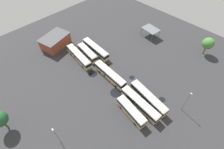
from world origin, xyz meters
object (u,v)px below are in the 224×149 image
bus_row2_slot2 (148,98)px  lamp_post_by_building (57,136)px  maintenance_shelter (151,29)px  bus_row0_slot0 (79,57)px  bus_row0_slot1 (88,53)px  bus_row1_slot1 (110,75)px  tree_northwest (208,43)px  bus_row2_slot1 (140,104)px  lamp_post_mid_lot (186,101)px  bus_row0_slot2 (95,49)px  depot_building (55,41)px  bus_row2_slot0 (131,111)px

bus_row2_slot2 → lamp_post_by_building: lamp_post_by_building is taller
maintenance_shelter → bus_row0_slot0: bearing=-107.4°
bus_row0_slot1 → bus_row1_slot1: (14.44, -1.70, 0.00)m
bus_row1_slot1 → maintenance_shelter: bearing=99.3°
tree_northwest → lamp_post_by_building: bearing=-100.0°
bus_row1_slot1 → bus_row2_slot1: bearing=-6.9°
lamp_post_mid_lot → lamp_post_by_building: size_ratio=1.01×
bus_row2_slot1 → bus_row0_slot1: bearing=173.2°
bus_row0_slot2 → depot_building: depot_building is taller
bus_row0_slot0 → bus_row0_slot2: same height
depot_building → lamp_post_mid_lot: lamp_post_mid_lot is taller
bus_row0_slot2 → maintenance_shelter: (8.95, 25.17, 1.76)m
bus_row2_slot2 → depot_building: depot_building is taller
bus_row0_slot2 → bus_row2_slot1: size_ratio=1.00×
bus_row2_slot0 → bus_row2_slot1: size_ratio=0.77×
bus_row2_slot1 → bus_row1_slot1: bearing=173.1°
depot_building → bus_row0_slot2: bearing=30.7°
bus_row0_slot0 → bus_row2_slot1: (30.41, 0.21, 0.00)m
bus_row1_slot1 → bus_row2_slot1: size_ratio=1.00×
bus_row2_slot1 → depot_building: size_ratio=1.07×
lamp_post_by_building → bus_row0_slot0: bearing=133.4°
bus_row1_slot1 → bus_row2_slot0: (14.88, -5.65, -0.00)m
tree_northwest → maintenance_shelter: bearing=-165.3°
maintenance_shelter → bus_row0_slot2: bearing=-109.6°
bus_row2_slot1 → lamp_post_mid_lot: lamp_post_mid_lot is taller
depot_building → lamp_post_mid_lot: (54.30, 10.39, 2.39)m
bus_row2_slot0 → bus_row2_slot2: (0.68, 7.43, 0.00)m
bus_row2_slot2 → depot_building: bearing=-173.2°
bus_row0_slot0 → bus_row1_slot1: size_ratio=1.00×
bus_row0_slot0 → tree_northwest: (33.20, 38.75, 3.35)m
bus_row2_slot2 → maintenance_shelter: size_ratio=1.87×
bus_row0_slot1 → bus_row1_slot1: same height
bus_row0_slot1 → bus_row2_slot2: bearing=0.2°
bus_row0_slot0 → bus_row2_slot2: 31.11m
lamp_post_by_building → tree_northwest: lamp_post_by_building is taller
bus_row2_slot0 → tree_northwest: tree_northwest is taller
maintenance_shelter → tree_northwest: 23.75m
bus_row0_slot2 → bus_row2_slot1: 29.99m
bus_row0_slot1 → lamp_post_mid_lot: bearing=7.4°
bus_row2_slot1 → tree_northwest: 38.78m
bus_row1_slot1 → maintenance_shelter: maintenance_shelter is taller
bus_row0_slot0 → maintenance_shelter: (10.28, 32.74, 1.76)m
bus_row0_slot1 → lamp_post_mid_lot: size_ratio=1.25×
bus_row0_slot1 → bus_row2_slot2: same height
bus_row0_slot0 → bus_row2_slot1: size_ratio=1.00×
bus_row0_slot0 → bus_row0_slot1: size_ratio=1.30×
bus_row0_slot1 → bus_row2_slot1: 29.74m
bus_row0_slot0 → maintenance_shelter: bearing=72.6°
bus_row0_slot0 → bus_row2_slot2: bearing=7.0°
bus_row2_slot0 → bus_row2_slot1: 3.85m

